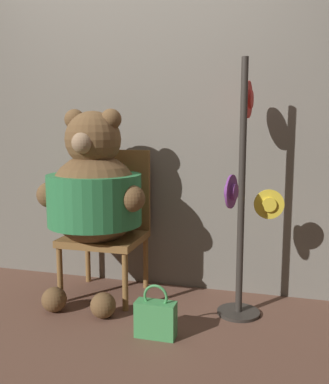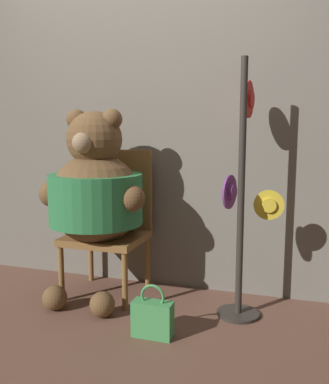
% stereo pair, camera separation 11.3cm
% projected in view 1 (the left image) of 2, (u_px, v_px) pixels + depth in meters
% --- Properties ---
extents(ground_plane, '(14.00, 14.00, 0.00)m').
position_uv_depth(ground_plane, '(111.00, 311.00, 2.86)').
color(ground_plane, brown).
extents(wall_back, '(8.00, 0.10, 2.29)m').
position_uv_depth(wall_back, '(140.00, 137.00, 3.29)').
color(wall_back, slate).
rests_on(wall_back, ground_plane).
extents(chair, '(0.54, 0.50, 1.05)m').
position_uv_depth(chair, '(109.00, 220.00, 3.16)').
color(chair, olive).
rests_on(chair, ground_plane).
extents(teddy_bear, '(0.79, 0.70, 1.34)m').
position_uv_depth(teddy_bear, '(94.00, 193.00, 2.97)').
color(teddy_bear, brown).
rests_on(teddy_bear, ground_plane).
extents(hat_display_rack, '(0.40, 0.55, 1.64)m').
position_uv_depth(hat_display_rack, '(244.00, 202.00, 2.71)').
color(hat_display_rack, '#332D28').
rests_on(hat_display_rack, ground_plane).
extents(handbag_on_ground, '(0.24, 0.10, 0.32)m').
position_uv_depth(handbag_on_ground, '(156.00, 318.00, 2.49)').
color(handbag_on_ground, '#479E56').
rests_on(handbag_on_ground, ground_plane).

